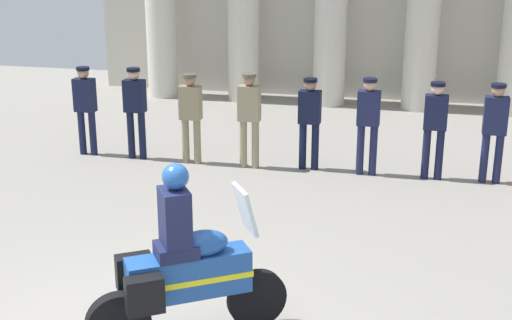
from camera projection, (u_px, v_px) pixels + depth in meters
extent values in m
cylinder|color=#141938|center=(82.00, 133.00, 13.31)|extent=(0.13, 0.13, 0.84)
cylinder|color=#141938|center=(93.00, 133.00, 13.26)|extent=(0.13, 0.13, 0.84)
cube|color=#141938|center=(85.00, 95.00, 13.07)|extent=(0.38, 0.22, 0.62)
sphere|color=tan|center=(83.00, 73.00, 12.94)|extent=(0.21, 0.21, 0.21)
cylinder|color=black|center=(83.00, 69.00, 12.92)|extent=(0.24, 0.24, 0.06)
cylinder|color=black|center=(131.00, 135.00, 13.05)|extent=(0.13, 0.13, 0.89)
cylinder|color=black|center=(142.00, 136.00, 13.00)|extent=(0.13, 0.13, 0.89)
cube|color=black|center=(135.00, 96.00, 12.81)|extent=(0.38, 0.22, 0.59)
sphere|color=tan|center=(133.00, 74.00, 12.68)|extent=(0.21, 0.21, 0.21)
cylinder|color=black|center=(133.00, 70.00, 12.66)|extent=(0.24, 0.24, 0.06)
cylinder|color=#847A5B|center=(186.00, 141.00, 12.81)|extent=(0.13, 0.13, 0.82)
cylinder|color=#847A5B|center=(197.00, 141.00, 12.76)|extent=(0.13, 0.13, 0.82)
cube|color=#847A5B|center=(190.00, 103.00, 12.57)|extent=(0.38, 0.22, 0.60)
sphere|color=#997056|center=(190.00, 80.00, 12.45)|extent=(0.21, 0.21, 0.21)
cylinder|color=#4F4937|center=(190.00, 76.00, 12.42)|extent=(0.24, 0.24, 0.06)
cylinder|color=gray|center=(243.00, 144.00, 12.55)|extent=(0.13, 0.13, 0.86)
cylinder|color=gray|center=(255.00, 145.00, 12.51)|extent=(0.13, 0.13, 0.86)
cube|color=gray|center=(249.00, 103.00, 12.31)|extent=(0.38, 0.22, 0.62)
sphere|color=#997056|center=(249.00, 80.00, 12.18)|extent=(0.21, 0.21, 0.21)
cylinder|color=brown|center=(249.00, 75.00, 12.16)|extent=(0.24, 0.24, 0.06)
cylinder|color=black|center=(303.00, 146.00, 12.46)|extent=(0.13, 0.13, 0.84)
cylinder|color=black|center=(315.00, 147.00, 12.41)|extent=(0.13, 0.13, 0.84)
cube|color=black|center=(310.00, 107.00, 12.22)|extent=(0.38, 0.22, 0.58)
sphere|color=#997056|center=(310.00, 85.00, 12.10)|extent=(0.21, 0.21, 0.21)
cylinder|color=black|center=(310.00, 80.00, 12.08)|extent=(0.24, 0.24, 0.06)
cylinder|color=#191E42|center=(360.00, 150.00, 12.17)|extent=(0.13, 0.13, 0.88)
cylinder|color=#191E42|center=(373.00, 150.00, 12.12)|extent=(0.13, 0.13, 0.88)
cube|color=#191E42|center=(369.00, 108.00, 11.92)|extent=(0.38, 0.22, 0.59)
sphere|color=tan|center=(370.00, 85.00, 11.80)|extent=(0.21, 0.21, 0.21)
cylinder|color=black|center=(370.00, 80.00, 11.78)|extent=(0.24, 0.24, 0.06)
cylinder|color=#141938|center=(426.00, 154.00, 11.95)|extent=(0.13, 0.13, 0.87)
cylinder|color=#141938|center=(439.00, 155.00, 11.90)|extent=(0.13, 0.13, 0.87)
cube|color=#141938|center=(436.00, 112.00, 11.71)|extent=(0.38, 0.22, 0.58)
sphere|color=beige|center=(438.00, 89.00, 11.59)|extent=(0.21, 0.21, 0.21)
cylinder|color=black|center=(438.00, 84.00, 11.56)|extent=(0.24, 0.24, 0.06)
cylinder|color=#191E42|center=(484.00, 158.00, 11.77)|extent=(0.13, 0.13, 0.84)
cylinder|color=#191E42|center=(498.00, 159.00, 11.72)|extent=(0.13, 0.13, 0.84)
cube|color=#191E42|center=(496.00, 116.00, 11.52)|extent=(0.38, 0.22, 0.62)
sphere|color=tan|center=(498.00, 90.00, 11.39)|extent=(0.21, 0.21, 0.21)
cylinder|color=black|center=(499.00, 86.00, 11.37)|extent=(0.24, 0.24, 0.06)
cylinder|color=black|center=(257.00, 298.00, 7.42)|extent=(0.59, 0.43, 0.64)
cube|color=#1E4C99|center=(189.00, 275.00, 7.06)|extent=(1.21, 0.95, 0.44)
ellipsoid|color=#1E4C99|center=(203.00, 243.00, 7.01)|extent=(0.61, 0.55, 0.26)
cube|color=yellow|center=(189.00, 277.00, 7.07)|extent=(1.23, 0.97, 0.06)
cube|color=silver|center=(245.00, 209.00, 7.07)|extent=(0.35, 0.42, 0.47)
cube|color=black|center=(134.00, 272.00, 7.13)|extent=(0.40, 0.35, 0.36)
cube|color=black|center=(145.00, 295.00, 6.67)|extent=(0.40, 0.35, 0.36)
cube|color=#191E42|center=(176.00, 250.00, 6.93)|extent=(0.52, 0.50, 0.14)
cube|color=#191E42|center=(175.00, 217.00, 6.83)|extent=(0.41, 0.44, 0.56)
sphere|color=#1E4C99|center=(175.00, 177.00, 6.71)|extent=(0.26, 0.26, 0.26)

